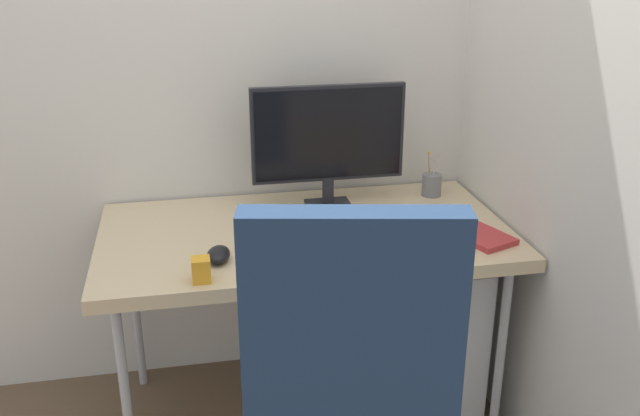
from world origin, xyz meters
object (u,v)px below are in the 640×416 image
at_px(monitor, 328,138).
at_px(mouse, 218,255).
at_px(filing_cabinet, 409,328).
at_px(keyboard, 330,243).
at_px(notebook, 482,236).
at_px(desk_clamp_accessory, 201,270).
at_px(pen_holder, 432,184).

bearing_deg(monitor, mouse, -137.38).
distance_m(filing_cabinet, monitor, 0.73).
relative_size(keyboard, mouse, 3.79).
bearing_deg(notebook, desk_clamp_accessory, 166.67).
xyz_separation_m(keyboard, desk_clamp_accessory, (-0.39, -0.15, 0.02)).
relative_size(filing_cabinet, keyboard, 1.49).
distance_m(monitor, keyboard, 0.42).
distance_m(keyboard, desk_clamp_accessory, 0.42).
relative_size(monitor, mouse, 4.89).
bearing_deg(notebook, keyboard, 154.66).
bearing_deg(keyboard, monitor, 78.94).
relative_size(monitor, desk_clamp_accessory, 7.68).
distance_m(monitor, mouse, 0.60).
xyz_separation_m(monitor, notebook, (0.41, -0.38, -0.24)).
bearing_deg(keyboard, mouse, -174.34).
xyz_separation_m(filing_cabinet, pen_holder, (0.14, 0.23, 0.45)).
bearing_deg(mouse, keyboard, 16.31).
distance_m(notebook, desk_clamp_accessory, 0.88).
height_order(monitor, notebook, monitor).
bearing_deg(notebook, pen_holder, 71.95).
height_order(pen_holder, notebook, pen_holder).
bearing_deg(monitor, desk_clamp_accessory, -132.96).
bearing_deg(desk_clamp_accessory, filing_cabinet, 22.30).
height_order(filing_cabinet, pen_holder, pen_holder).
height_order(filing_cabinet, mouse, mouse).
distance_m(keyboard, mouse, 0.34).
distance_m(pen_holder, desk_clamp_accessory, 1.00).
height_order(keyboard, notebook, keyboard).
bearing_deg(keyboard, desk_clamp_accessory, -158.63).
height_order(mouse, desk_clamp_accessory, desk_clamp_accessory).
relative_size(mouse, notebook, 0.56).
distance_m(monitor, pen_holder, 0.45).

